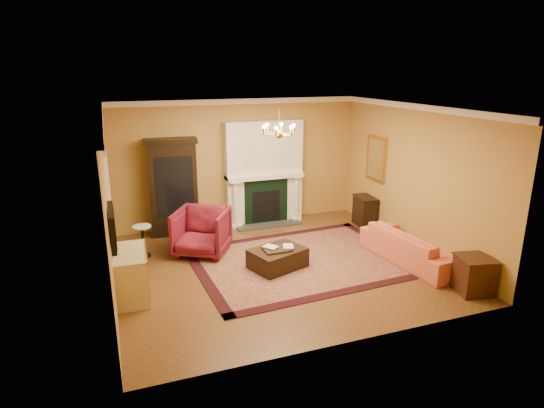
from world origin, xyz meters
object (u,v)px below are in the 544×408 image
commode (131,274)px  console_table (364,212)px  china_cabinet (174,189)px  end_table (474,276)px  leather_ottoman (278,258)px  wingback_armchair (202,230)px  coral_sofa (412,241)px  pedestal_table (143,239)px

commode → console_table: size_ratio=1.53×
commode → china_cabinet: bearing=70.6°
end_table → console_table: 3.63m
end_table → leather_ottoman: end_table is taller
china_cabinet → commode: bearing=-105.4°
commode → console_table: bearing=20.7°
end_table → wingback_armchair: bearing=140.7°
commode → coral_sofa: coral_sofa is taller
china_cabinet → pedestal_table: bearing=-119.0°
end_table → pedestal_table: bearing=145.7°
commode → end_table: 5.75m
china_cabinet → wingback_armchair: size_ratio=2.02×
coral_sofa → end_table: (0.19, -1.43, -0.12)m
coral_sofa → console_table: (0.25, 2.20, -0.08)m
wingback_armchair → china_cabinet: bearing=132.9°
pedestal_table → console_table: console_table is taller
coral_sofa → end_table: bearing=-178.8°
pedestal_table → coral_sofa: size_ratio=0.30×
china_cabinet → coral_sofa: size_ratio=0.95×
commode → coral_sofa: bearing=-1.7°
china_cabinet → console_table: size_ratio=3.00×
end_table → console_table: size_ratio=0.87×
console_table → end_table: bearing=-85.4°
china_cabinet → leather_ottoman: bearing=-52.7°
commode → end_table: size_ratio=1.75×
china_cabinet → end_table: size_ratio=3.43×
pedestal_table → coral_sofa: coral_sofa is taller
coral_sofa → console_table: bearing=-13.0°
wingback_armchair → console_table: 4.06m
pedestal_table → coral_sofa: 5.36m
pedestal_table → leather_ottoman: size_ratio=0.66×
wingback_armchair → leather_ottoman: bearing=-15.3°
wingback_armchair → end_table: (3.98, -3.26, -0.21)m
wingback_armchair → console_table: bearing=34.7°
china_cabinet → leather_ottoman: china_cabinet is taller
coral_sofa → commode: bearing=79.2°
commode → console_table: 5.80m
leather_ottoman → console_table: bearing=9.7°
commode → wingback_armchair: bearing=46.7°
commode → leather_ottoman: bearing=7.6°
china_cabinet → leather_ottoman: (1.54, -2.59, -0.85)m
commode → end_table: commode is taller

